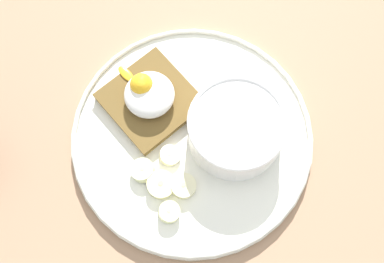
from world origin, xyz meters
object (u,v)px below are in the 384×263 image
oatmeal_bowl (236,129)px  toast_slice (150,100)px  banana_slice_front (161,185)px  banana_slice_left (184,186)px  banana_slice_inner (168,153)px  banana_slice_back (143,170)px  banana_slice_right (169,212)px  poached_egg (148,93)px

oatmeal_bowl → toast_slice: oatmeal_bowl is taller
banana_slice_front → banana_slice_left: bearing=-137.8°
banana_slice_left → banana_slice_inner: bearing=-18.3°
oatmeal_bowl → banana_slice_inner: (4.11, 7.74, -2.17)cm
toast_slice → banana_slice_inner: 7.32cm
banana_slice_back → banana_slice_inner: banana_slice_back is taller
banana_slice_front → banana_slice_right: same height
oatmeal_bowl → poached_egg: size_ratio=1.31×
banana_slice_back → banana_slice_front: bearing=-171.7°
oatmeal_bowl → toast_slice: 11.81cm
oatmeal_bowl → banana_slice_left: (-0.38, 9.22, -2.00)cm
toast_slice → banana_slice_right: banana_slice_right is taller
toast_slice → poached_egg: bearing=-0.5°
oatmeal_bowl → banana_slice_left: oatmeal_bowl is taller
banana_slice_front → banana_slice_inner: bearing=-54.1°
banana_slice_back → banana_slice_inner: size_ratio=0.95×
banana_slice_right → banana_slice_inner: bearing=-41.3°
banana_slice_inner → banana_slice_left: bearing=161.7°
poached_egg → oatmeal_bowl: bearing=-157.4°
banana_slice_back → toast_slice: bearing=-48.3°
oatmeal_bowl → banana_slice_front: bearing=81.4°
toast_slice → banana_slice_right: (-12.21, 8.08, -0.05)cm
toast_slice → banana_slice_left: bearing=157.3°
toast_slice → banana_slice_left: same height
poached_egg → banana_slice_inner: size_ratio=2.45×
banana_slice_left → banana_slice_back: bearing=24.9°
banana_slice_front → banana_slice_right: (-3.18, 1.57, 0.05)cm
poached_egg → banana_slice_back: 9.71cm
toast_slice → banana_slice_back: banana_slice_back is taller
poached_egg → banana_slice_right: 15.04cm
toast_slice → banana_slice_back: (-6.17, 6.92, -0.08)cm
banana_slice_left → banana_slice_back: (4.92, 2.29, 0.00)cm
poached_egg → banana_slice_back: (-6.46, 6.92, -2.15)cm
oatmeal_bowl → banana_slice_right: 12.90cm
banana_slice_back → banana_slice_right: size_ratio=0.97×
oatmeal_bowl → banana_slice_back: (4.55, 11.51, -2.00)cm
banana_slice_left → banana_slice_inner: size_ratio=0.91×
poached_egg → banana_slice_front: 11.57cm
poached_egg → banana_slice_inner: bearing=155.4°
toast_slice → banana_slice_front: 11.13cm
banana_slice_back → oatmeal_bowl: bearing=-111.6°
banana_slice_front → banana_slice_right: 3.55cm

